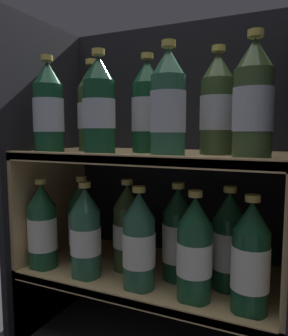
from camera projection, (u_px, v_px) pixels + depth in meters
The scene contains 20 objects.
fridge_back_wall at pixel (174, 174), 1.04m from camera, with size 0.73×0.02×0.91m, color black.
fridge_side_left at pixel (48, 175), 1.02m from camera, with size 0.02×0.38×0.91m, color black.
shelf_lower at pixel (150, 284), 0.90m from camera, with size 0.69×0.34×0.21m.
shelf_upper at pixel (151, 203), 0.88m from camera, with size 0.69×0.34×0.54m.
bottle_upper_front_0 at pixel (48, 110), 0.86m from camera, with size 0.08×0.08×0.25m.
bottle_upper_front_1 at pixel (99, 108), 0.80m from camera, with size 0.08×0.08×0.25m.
bottle_upper_front_2 at pixel (168, 105), 0.73m from camera, with size 0.08×0.08×0.25m.
bottle_upper_front_3 at pixel (253, 102), 0.65m from camera, with size 0.08×0.08×0.25m.
bottle_upper_back_0 at pixel (92, 111), 0.91m from camera, with size 0.08×0.08×0.25m.
bottle_upper_back_1 at pixel (147, 109), 0.84m from camera, with size 0.08×0.08×0.25m.
bottle_upper_back_2 at pixel (217, 107), 0.77m from camera, with size 0.08×0.08×0.25m.
bottle_lower_front_0 at pixel (42, 228), 0.91m from camera, with size 0.08×0.08×0.25m.
bottle_lower_front_1 at pixel (86, 234), 0.85m from camera, with size 0.08×0.08×0.25m.
bottle_lower_front_2 at pixel (139, 243), 0.79m from camera, with size 0.08×0.08×0.25m.
bottle_lower_front_3 at pixel (194, 251), 0.73m from camera, with size 0.08×0.08×0.25m.
bottle_lower_front_4 at pixel (250, 260), 0.69m from camera, with size 0.08×0.08×0.25m.
bottle_lower_back_0 at pixel (82, 223), 0.96m from camera, with size 0.08×0.08×0.25m.
bottle_lower_back_1 at pixel (127, 229), 0.90m from camera, with size 0.08×0.08×0.25m.
bottle_lower_back_2 at pixel (178, 236), 0.84m from camera, with size 0.08×0.08×0.25m.
bottle_lower_back_3 at pixel (229, 243), 0.79m from camera, with size 0.08×0.08×0.25m.
Camera 1 is at (0.34, -0.63, 0.59)m, focal length 35.00 mm.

